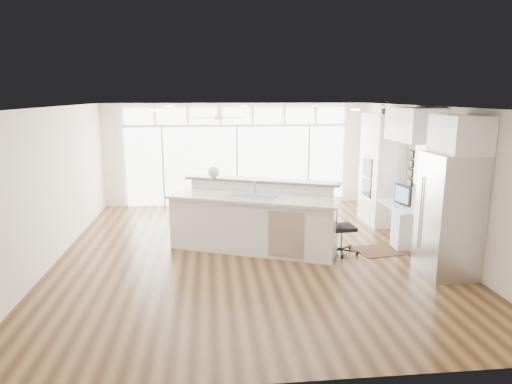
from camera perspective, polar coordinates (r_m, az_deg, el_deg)
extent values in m
cube|color=#442B15|center=(8.66, -0.65, -7.62)|extent=(7.00, 8.00, 0.02)
cube|color=silver|center=(8.16, -0.70, 10.60)|extent=(7.00, 8.00, 0.02)
cube|color=white|center=(12.25, -2.42, 4.73)|extent=(7.00, 0.04, 2.70)
cube|color=white|center=(4.47, 4.15, -8.31)|extent=(7.00, 0.04, 2.70)
cube|color=white|center=(8.71, -24.25, 0.69)|extent=(0.04, 8.00, 2.70)
cube|color=white|center=(9.30, 21.33, 1.59)|extent=(0.04, 8.00, 2.70)
cube|color=white|center=(12.23, -2.39, 3.30)|extent=(5.80, 0.06, 2.08)
cube|color=white|center=(12.10, -2.45, 9.53)|extent=(5.90, 0.06, 0.40)
cube|color=white|center=(9.52, 20.40, 3.10)|extent=(0.04, 0.85, 0.85)
cube|color=silver|center=(10.94, -4.73, 9.77)|extent=(1.16, 1.16, 0.32)
cube|color=beige|center=(8.36, -0.83, 10.50)|extent=(3.40, 3.00, 0.02)
cube|color=white|center=(10.80, 15.41, 2.79)|extent=(0.64, 1.20, 2.50)
cube|color=white|center=(9.61, 18.12, -3.80)|extent=(0.72, 1.30, 0.76)
cube|color=white|center=(9.31, 19.14, 7.97)|extent=(0.64, 1.30, 0.64)
cube|color=silver|center=(8.03, 23.02, -2.66)|extent=(0.76, 0.90, 2.00)
cube|color=white|center=(7.85, 24.18, 6.58)|extent=(0.64, 0.90, 0.60)
cube|color=black|center=(10.09, 18.79, 2.82)|extent=(0.06, 0.22, 0.80)
cube|color=white|center=(8.61, -0.35, -3.19)|extent=(3.46, 2.38, 1.29)
cube|color=#341C10|center=(9.07, 15.39, -7.04)|extent=(1.06, 0.85, 0.01)
cube|color=black|center=(8.61, 10.70, -4.33)|extent=(0.57, 0.54, 1.02)
sphere|color=silver|center=(9.13, -5.32, 2.50)|extent=(0.32, 0.32, 0.23)
cube|color=black|center=(9.44, 17.91, -0.33)|extent=(0.17, 0.53, 0.43)
cube|color=silver|center=(9.42, 16.88, -1.60)|extent=(0.15, 0.32, 0.02)
imported|color=#345825|center=(10.68, 15.82, 9.99)|extent=(0.26, 0.29, 0.21)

